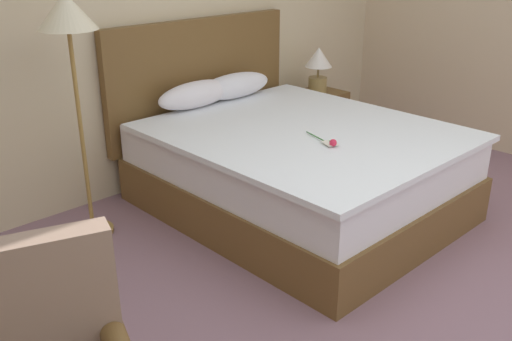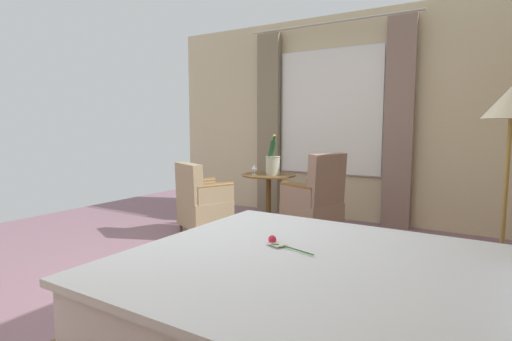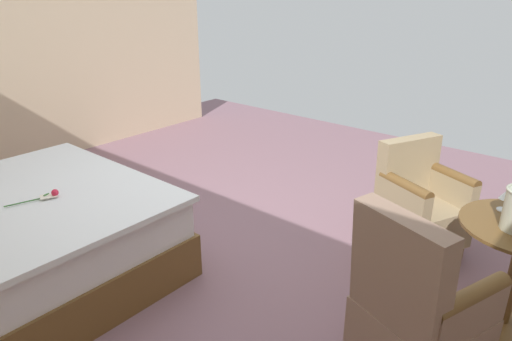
% 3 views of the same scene
% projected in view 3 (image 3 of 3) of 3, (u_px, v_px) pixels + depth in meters
% --- Properties ---
extents(ground_plane, '(7.45, 7.45, 0.00)m').
position_uv_depth(ground_plane, '(216.00, 245.00, 3.74)').
color(ground_plane, gray).
extents(wall_far_side, '(0.12, 5.32, 2.88)m').
position_uv_depth(wall_far_side, '(16.00, 38.00, 5.02)').
color(wall_far_side, beige).
rests_on(wall_far_side, ground).
extents(wine_glass_near_edge, '(0.08, 0.08, 0.13)m').
position_uv_depth(wine_glass_near_edge, '(506.00, 196.00, 2.75)').
color(wine_glass_near_edge, white).
rests_on(wine_glass_near_edge, side_table_round).
extents(armchair_by_window, '(0.69, 0.70, 1.03)m').
position_uv_depth(armchair_by_window, '(416.00, 310.00, 2.31)').
color(armchair_by_window, brown).
rests_on(armchair_by_window, ground).
extents(armchair_facing_bed, '(0.71, 0.73, 0.89)m').
position_uv_depth(armchair_facing_bed, '(419.00, 205.00, 3.53)').
color(armchair_facing_bed, brown).
rests_on(armchair_facing_bed, ground).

